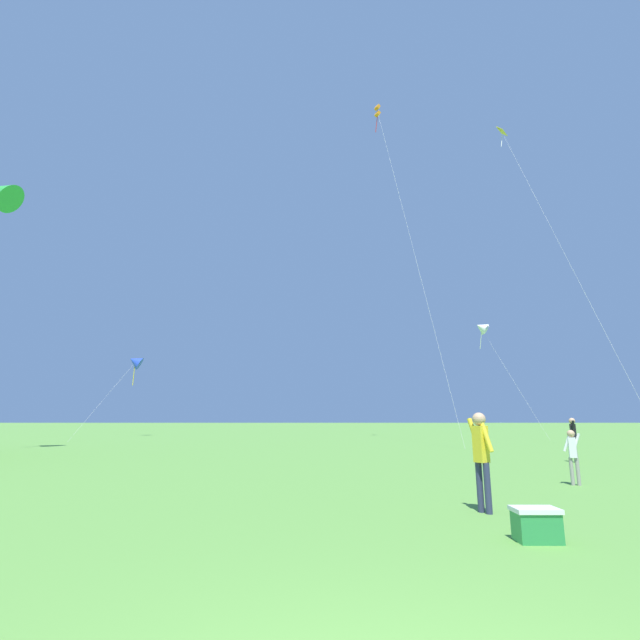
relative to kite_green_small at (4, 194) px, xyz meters
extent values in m
cone|color=green|center=(0.00, 0.00, 0.01)|extent=(2.04, 1.67, 2.14)
cone|color=blue|center=(-0.89, 22.18, -6.38)|extent=(1.77, 1.59, 1.63)
cylinder|color=yellow|center=(-0.89, 22.15, -7.82)|extent=(0.08, 0.15, 1.82)
cylinder|color=silver|center=(-0.89, 16.73, -10.00)|extent=(0.01, 10.91, 7.00)
cube|color=orange|center=(22.15, 12.56, 14.55)|extent=(0.58, 0.58, 0.48)
cube|color=orange|center=(22.15, 12.56, 13.91)|extent=(0.58, 0.58, 0.48)
cylinder|color=#3F382D|center=(22.15, 12.56, 14.23)|extent=(0.03, 0.03, 0.91)
cylinder|color=red|center=(22.06, 12.67, 13.06)|extent=(0.26, 0.29, 1.54)
cylinder|color=silver|center=(23.59, 7.79, 0.32)|extent=(2.90, 9.55, 27.63)
cube|color=yellow|center=(31.91, 10.63, 10.93)|extent=(0.97, 1.14, 0.78)
cylinder|color=#3F382D|center=(31.91, 10.63, 10.93)|extent=(0.79, 0.47, 0.32)
cylinder|color=silver|center=(31.78, 10.49, 9.98)|extent=(0.34, 0.34, 1.21)
cylinder|color=silver|center=(33.17, 5.79, -1.32)|extent=(2.53, 9.69, 24.35)
cone|color=white|center=(31.91, 18.68, -3.67)|extent=(1.44, 1.28, 1.37)
cylinder|color=silver|center=(31.86, 18.88, -4.87)|extent=(0.17, 0.46, 1.51)
cylinder|color=silver|center=(33.35, 16.18, -8.63)|extent=(2.89, 5.02, 9.72)
cylinder|color=gray|center=(23.60, -10.92, -13.16)|extent=(0.09, 0.09, 0.66)
cylinder|color=gray|center=(23.47, -10.87, -13.16)|extent=(0.09, 0.09, 0.66)
cube|color=white|center=(23.53, -10.90, -12.58)|extent=(0.21, 0.20, 0.50)
cylinder|color=white|center=(23.63, -10.93, -12.46)|extent=(0.23, 0.14, 0.46)
cylinder|color=white|center=(23.43, -10.86, -12.46)|extent=(0.23, 0.14, 0.46)
sphere|color=tan|center=(23.53, -10.90, -12.24)|extent=(0.18, 0.18, 0.18)
cylinder|color=#2D3351|center=(20.03, -14.28, -13.07)|extent=(0.11, 0.11, 0.85)
cylinder|color=#2D3351|center=(20.11, -14.44, -13.07)|extent=(0.11, 0.11, 0.85)
cube|color=yellow|center=(20.07, -14.36, -12.32)|extent=(0.27, 0.28, 0.64)
cylinder|color=yellow|center=(20.01, -14.24, -12.16)|extent=(0.21, 0.29, 0.60)
cylinder|color=yellow|center=(20.13, -14.48, -12.16)|extent=(0.21, 0.29, 0.60)
sphere|color=tan|center=(20.07, -14.36, -11.88)|extent=(0.23, 0.23, 0.23)
cylinder|color=gray|center=(26.84, -4.80, -13.08)|extent=(0.11, 0.11, 0.82)
cylinder|color=gray|center=(26.90, -4.64, -13.08)|extent=(0.11, 0.11, 0.82)
cube|color=black|center=(26.87, -4.72, -12.37)|extent=(0.24, 0.25, 0.61)
cylinder|color=black|center=(26.83, -4.84, -12.22)|extent=(0.17, 0.29, 0.57)
cylinder|color=black|center=(26.91, -4.60, -12.22)|extent=(0.17, 0.29, 0.57)
sphere|color=tan|center=(26.87, -4.72, -11.95)|extent=(0.22, 0.22, 0.22)
cube|color=#2D8C47|center=(20.09, -16.32, -13.30)|extent=(0.56, 0.36, 0.38)
cube|color=white|center=(20.09, -16.32, -13.08)|extent=(0.60, 0.40, 0.06)
camera|label=1|loc=(17.17, -23.02, -11.88)|focal=26.13mm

